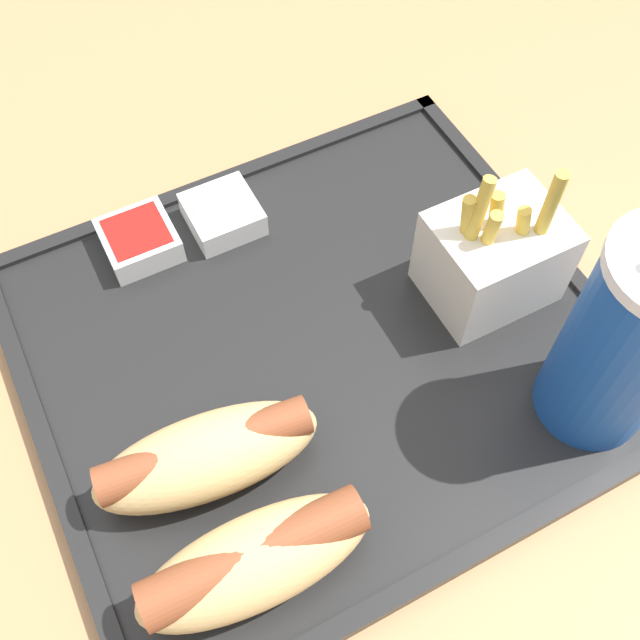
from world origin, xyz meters
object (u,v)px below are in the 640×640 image
Objects in this scene: hot_dog_far at (256,560)px; sauce_cup_mayo at (226,212)px; hot_dog_near at (207,455)px; sauce_cup_ketchup at (139,240)px; fries_carton at (493,256)px; soda_cup at (627,342)px.

hot_dog_far reaches higher than sauce_cup_mayo.
hot_dog_far is 0.98× the size of hot_dog_near.
fries_carton is at bearing 144.77° from sauce_cup_ketchup.
fries_carton is 0.26m from sauce_cup_ketchup.
sauce_cup_ketchup is at bearing -96.73° from hot_dog_near.
sauce_cup_mayo and sauce_cup_ketchup have the same top height.
hot_dog_far is at bearing 85.08° from sauce_cup_ketchup.
soda_cup reaches higher than sauce_cup_ketchup.
hot_dog_far is at bearing 90.00° from hot_dog_near.
hot_dog_far is (0.24, 0.00, -0.05)m from soda_cup.
sauce_cup_ketchup is at bearing -94.92° from hot_dog_far.
sauce_cup_ketchup is (0.21, -0.15, -0.03)m from fries_carton.
hot_dog_far is 0.07m from hot_dog_near.
hot_dog_near is (0.24, -0.07, -0.05)m from soda_cup.
fries_carton is 2.35× the size of sauce_cup_ketchup.
sauce_cup_mayo is 0.07m from sauce_cup_ketchup.
hot_dog_near is at bearing 63.70° from sauce_cup_mayo.
hot_dog_near is 0.24m from fries_carton.
hot_dog_near is 2.79× the size of sauce_cup_mayo.
hot_dog_near is at bearing 83.27° from sauce_cup_ketchup.
hot_dog_far is 1.17× the size of fries_carton.
soda_cup is 0.30m from sauce_cup_mayo.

